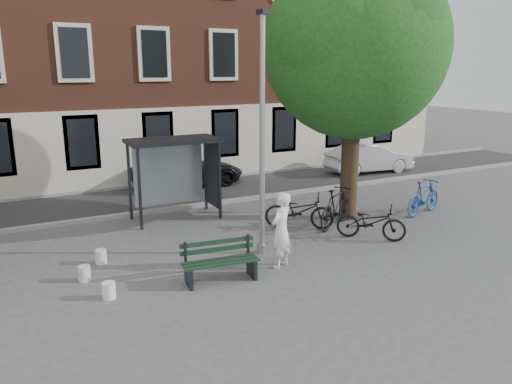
{
  "coord_description": "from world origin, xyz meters",
  "views": [
    {
      "loc": [
        -5.96,
        -10.94,
        4.75
      ],
      "look_at": [
        0.35,
        0.99,
        1.4
      ],
      "focal_mm": 35.0,
      "sensor_mm": 36.0,
      "label": 1
    }
  ],
  "objects_px": {
    "bike_a": "(299,211)",
    "car_silver": "(369,158)",
    "lamppost": "(262,149)",
    "bus_shelter": "(185,159)",
    "bench": "(220,263)",
    "bike_b": "(424,197)",
    "painter": "(281,230)",
    "bike_d": "(336,207)",
    "bike_c": "(371,222)",
    "car_dark": "(188,170)",
    "notice_sign": "(350,171)"
  },
  "relations": [
    {
      "from": "bus_shelter",
      "to": "bench",
      "type": "bearing_deg",
      "value": -101.76
    },
    {
      "from": "bike_a",
      "to": "bike_b",
      "type": "distance_m",
      "value": 4.55
    },
    {
      "from": "bike_b",
      "to": "car_dark",
      "type": "xyz_separation_m",
      "value": [
        -5.48,
        7.71,
        0.06
      ]
    },
    {
      "from": "bus_shelter",
      "to": "notice_sign",
      "type": "xyz_separation_m",
      "value": [
        5.04,
        -2.13,
        -0.47
      ]
    },
    {
      "from": "bike_a",
      "to": "car_dark",
      "type": "xyz_separation_m",
      "value": [
        -0.98,
        7.07,
        0.09
      ]
    },
    {
      "from": "bike_b",
      "to": "car_dark",
      "type": "relative_size",
      "value": 0.42
    },
    {
      "from": "painter",
      "to": "bike_a",
      "type": "height_order",
      "value": "painter"
    },
    {
      "from": "painter",
      "to": "car_silver",
      "type": "bearing_deg",
      "value": -168.68
    },
    {
      "from": "bike_b",
      "to": "car_dark",
      "type": "bearing_deg",
      "value": 20.74
    },
    {
      "from": "bench",
      "to": "bike_b",
      "type": "height_order",
      "value": "bike_b"
    },
    {
      "from": "bus_shelter",
      "to": "bike_b",
      "type": "bearing_deg",
      "value": -25.84
    },
    {
      "from": "bench",
      "to": "bike_b",
      "type": "relative_size",
      "value": 0.93
    },
    {
      "from": "bike_b",
      "to": "bike_c",
      "type": "height_order",
      "value": "bike_b"
    },
    {
      "from": "bike_a",
      "to": "bike_b",
      "type": "bearing_deg",
      "value": -61.73
    },
    {
      "from": "bench",
      "to": "car_dark",
      "type": "distance_m",
      "value": 9.86
    },
    {
      "from": "bike_a",
      "to": "notice_sign",
      "type": "relative_size",
      "value": 1.06
    },
    {
      "from": "lamppost",
      "to": "bike_c",
      "type": "height_order",
      "value": "lamppost"
    },
    {
      "from": "painter",
      "to": "bike_a",
      "type": "xyz_separation_m",
      "value": [
        2.05,
        2.36,
        -0.39
      ]
    },
    {
      "from": "painter",
      "to": "car_dark",
      "type": "bearing_deg",
      "value": -125.11
    },
    {
      "from": "bike_a",
      "to": "bike_d",
      "type": "distance_m",
      "value": 1.15
    },
    {
      "from": "lamppost",
      "to": "bench",
      "type": "height_order",
      "value": "lamppost"
    },
    {
      "from": "bike_a",
      "to": "car_silver",
      "type": "relative_size",
      "value": 0.51
    },
    {
      "from": "car_silver",
      "to": "notice_sign",
      "type": "distance_m",
      "value": 7.12
    },
    {
      "from": "bike_d",
      "to": "bench",
      "type": "bearing_deg",
      "value": 84.72
    },
    {
      "from": "bike_a",
      "to": "notice_sign",
      "type": "xyz_separation_m",
      "value": [
        2.43,
        0.68,
        0.89
      ]
    },
    {
      "from": "bus_shelter",
      "to": "painter",
      "type": "bearing_deg",
      "value": -83.77
    },
    {
      "from": "bike_b",
      "to": "bike_c",
      "type": "distance_m",
      "value": 3.44
    },
    {
      "from": "painter",
      "to": "car_dark",
      "type": "relative_size",
      "value": 0.4
    },
    {
      "from": "bike_b",
      "to": "notice_sign",
      "type": "bearing_deg",
      "value": 42.85
    },
    {
      "from": "car_silver",
      "to": "lamppost",
      "type": "bearing_deg",
      "value": 131.8
    },
    {
      "from": "car_silver",
      "to": "notice_sign",
      "type": "xyz_separation_m",
      "value": [
        -5.05,
        -4.96,
        0.76
      ]
    },
    {
      "from": "lamppost",
      "to": "bench",
      "type": "relative_size",
      "value": 3.37
    },
    {
      "from": "bike_c",
      "to": "bike_d",
      "type": "xyz_separation_m",
      "value": [
        -0.18,
        1.41,
        0.11
      ]
    },
    {
      "from": "bike_d",
      "to": "car_silver",
      "type": "relative_size",
      "value": 0.5
    },
    {
      "from": "bike_c",
      "to": "lamppost",
      "type": "bearing_deg",
      "value": 127.26
    },
    {
      "from": "lamppost",
      "to": "bike_a",
      "type": "bearing_deg",
      "value": 33.1
    },
    {
      "from": "bike_b",
      "to": "car_dark",
      "type": "height_order",
      "value": "car_dark"
    },
    {
      "from": "bike_d",
      "to": "bike_b",
      "type": "bearing_deg",
      "value": -122.39
    },
    {
      "from": "bus_shelter",
      "to": "bike_a",
      "type": "distance_m",
      "value": 4.06
    },
    {
      "from": "bike_c",
      "to": "car_silver",
      "type": "height_order",
      "value": "car_silver"
    },
    {
      "from": "bus_shelter",
      "to": "bike_c",
      "type": "distance_m",
      "value": 6.18
    },
    {
      "from": "lamppost",
      "to": "bus_shelter",
      "type": "xyz_separation_m",
      "value": [
        -0.61,
        4.11,
        -0.87
      ]
    },
    {
      "from": "bench",
      "to": "bike_b",
      "type": "distance_m",
      "value": 8.38
    },
    {
      "from": "bike_b",
      "to": "notice_sign",
      "type": "relative_size",
      "value": 0.98
    },
    {
      "from": "bus_shelter",
      "to": "bike_c",
      "type": "xyz_separation_m",
      "value": [
        3.87,
        -4.61,
        -1.41
      ]
    },
    {
      "from": "lamppost",
      "to": "car_dark",
      "type": "relative_size",
      "value": 1.32
    },
    {
      "from": "notice_sign",
      "to": "bike_a",
      "type": "bearing_deg",
      "value": -164.37
    },
    {
      "from": "bike_a",
      "to": "car_silver",
      "type": "distance_m",
      "value": 9.37
    },
    {
      "from": "bike_d",
      "to": "bus_shelter",
      "type": "bearing_deg",
      "value": 20.9
    },
    {
      "from": "lamppost",
      "to": "car_dark",
      "type": "xyz_separation_m",
      "value": [
        1.02,
        8.37,
        -2.14
      ]
    }
  ]
}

